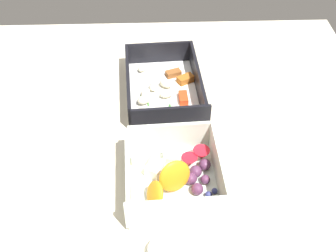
# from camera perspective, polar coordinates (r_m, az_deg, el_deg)

# --- Properties ---
(table_surface) EXTENTS (0.80, 0.80, 0.02)m
(table_surface) POSITION_cam_1_polar(r_m,az_deg,el_deg) (0.75, 0.47, -2.34)
(table_surface) COLOR beige
(table_surface) RESTS_ON ground
(pasta_container) EXTENTS (0.22, 0.15, 0.05)m
(pasta_container) POSITION_cam_1_polar(r_m,az_deg,el_deg) (0.83, -0.57, 5.13)
(pasta_container) COLOR white
(pasta_container) RESTS_ON table_surface
(fruit_bowl) EXTENTS (0.16, 0.15, 0.06)m
(fruit_bowl) POSITION_cam_1_polar(r_m,az_deg,el_deg) (0.66, 0.91, -6.56)
(fruit_bowl) COLOR silver
(fruit_bowl) RESTS_ON table_surface
(paper_cup_liner) EXTENTS (0.04, 0.04, 0.02)m
(paper_cup_liner) POSITION_cam_1_polar(r_m,az_deg,el_deg) (0.60, -0.81, -16.60)
(paper_cup_liner) COLOR white
(paper_cup_liner) RESTS_ON table_surface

